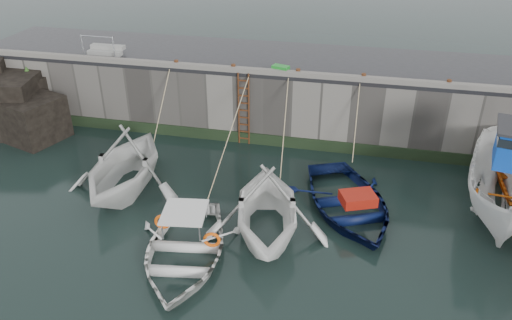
% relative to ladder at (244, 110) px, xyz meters
% --- Properties ---
extents(ground, '(120.00, 120.00, 0.00)m').
position_rel_ladder_xyz_m(ground, '(2.00, -9.91, -1.59)').
color(ground, black).
rests_on(ground, ground).
extents(quay_back, '(30.00, 5.00, 3.00)m').
position_rel_ladder_xyz_m(quay_back, '(2.00, 2.59, -0.09)').
color(quay_back, slate).
rests_on(quay_back, ground).
extents(road_back, '(30.00, 5.00, 0.16)m').
position_rel_ladder_xyz_m(road_back, '(2.00, 2.59, 1.49)').
color(road_back, black).
rests_on(road_back, quay_back).
extents(kerb_back, '(30.00, 0.30, 0.20)m').
position_rel_ladder_xyz_m(kerb_back, '(2.00, 0.24, 1.67)').
color(kerb_back, slate).
rests_on(kerb_back, road_back).
extents(algae_back, '(30.00, 0.08, 0.50)m').
position_rel_ladder_xyz_m(algae_back, '(2.00, 0.05, -1.34)').
color(algae_back, black).
rests_on(algae_back, ground).
extents(rock_outcrop, '(5.85, 4.24, 3.41)m').
position_rel_ladder_xyz_m(rock_outcrop, '(-10.92, -0.80, -0.33)').
color(rock_outcrop, black).
rests_on(rock_outcrop, ground).
extents(ladder, '(0.51, 0.08, 3.20)m').
position_rel_ladder_xyz_m(ladder, '(0.00, 0.00, 0.00)').
color(ladder, '#3F1E0F').
rests_on(ladder, ground).
extents(boat_near_white, '(4.62, 5.31, 2.73)m').
position_rel_ladder_xyz_m(boat_near_white, '(-3.36, -4.56, -1.59)').
color(boat_near_white, silver).
rests_on(boat_near_white, ground).
extents(boat_near_white_rope, '(0.04, 3.37, 3.10)m').
position_rel_ladder_xyz_m(boat_near_white_rope, '(-3.36, -0.99, -1.59)').
color(boat_near_white_rope, tan).
rests_on(boat_near_white_rope, ground).
extents(boat_near_blue, '(4.25, 5.45, 1.03)m').
position_rel_ladder_xyz_m(boat_near_blue, '(0.03, -7.79, -1.59)').
color(boat_near_blue, white).
rests_on(boat_near_blue, ground).
extents(boat_near_blue_rope, '(0.04, 5.97, 3.10)m').
position_rel_ladder_xyz_m(boat_near_blue_rope, '(0.03, -2.60, -1.59)').
color(boat_near_blue_rope, tan).
rests_on(boat_near_blue_rope, ground).
extents(boat_near_blacktrim, '(5.25, 5.77, 2.62)m').
position_rel_ladder_xyz_m(boat_near_blacktrim, '(2.23, -6.05, -1.59)').
color(boat_near_blacktrim, white).
rests_on(boat_near_blacktrim, ground).
extents(boat_near_blacktrim_rope, '(0.04, 4.47, 3.10)m').
position_rel_ladder_xyz_m(boat_near_blacktrim_rope, '(2.23, -1.73, -1.59)').
color(boat_near_blacktrim_rope, tan).
rests_on(boat_near_blacktrim_rope, ground).
extents(boat_near_navy, '(5.49, 6.30, 1.09)m').
position_rel_ladder_xyz_m(boat_near_navy, '(4.72, -4.12, -1.59)').
color(boat_near_navy, '#09143E').
rests_on(boat_near_navy, ground).
extents(boat_near_navy_rope, '(0.04, 3.11, 3.10)m').
position_rel_ladder_xyz_m(boat_near_navy_rope, '(4.72, -0.77, -1.59)').
color(boat_near_navy_rope, tan).
rests_on(boat_near_navy_rope, ground).
extents(boat_far_white, '(3.69, 6.94, 5.55)m').
position_rel_ladder_xyz_m(boat_far_white, '(9.90, -3.13, -0.52)').
color(boat_far_white, white).
rests_on(boat_far_white, ground).
extents(fish_crate, '(0.75, 0.54, 0.31)m').
position_rel_ladder_xyz_m(fish_crate, '(1.46, 0.48, 1.72)').
color(fish_crate, '#198C25').
rests_on(fish_crate, road_back).
extents(railing, '(1.60, 1.05, 1.00)m').
position_rel_ladder_xyz_m(railing, '(-6.75, 1.33, 1.77)').
color(railing, '#A5A8AD').
rests_on(railing, road_back).
extents(bollard_a, '(0.18, 0.18, 0.28)m').
position_rel_ladder_xyz_m(bollard_a, '(-3.00, 0.34, 1.71)').
color(bollard_a, '#3F1E0F').
rests_on(bollard_a, road_back).
extents(bollard_b, '(0.18, 0.18, 0.28)m').
position_rel_ladder_xyz_m(bollard_b, '(-0.50, 0.34, 1.71)').
color(bollard_b, '#3F1E0F').
rests_on(bollard_b, road_back).
extents(bollard_c, '(0.18, 0.18, 0.28)m').
position_rel_ladder_xyz_m(bollard_c, '(2.20, 0.34, 1.71)').
color(bollard_c, '#3F1E0F').
rests_on(bollard_c, road_back).
extents(bollard_d, '(0.18, 0.18, 0.28)m').
position_rel_ladder_xyz_m(bollard_d, '(4.80, 0.34, 1.71)').
color(bollard_d, '#3F1E0F').
rests_on(bollard_d, road_back).
extents(bollard_e, '(0.18, 0.18, 0.28)m').
position_rel_ladder_xyz_m(bollard_e, '(8.00, 0.34, 1.71)').
color(bollard_e, '#3F1E0F').
rests_on(bollard_e, road_back).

